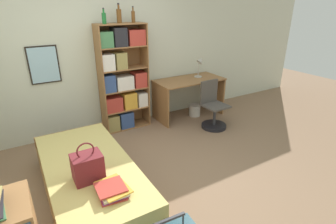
% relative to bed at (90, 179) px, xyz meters
% --- Properties ---
extents(ground_plane, '(14.00, 14.00, 0.00)m').
position_rel_bed_xyz_m(ground_plane, '(0.68, -0.02, -0.21)').
color(ground_plane, '#84664C').
extents(wall_back, '(10.00, 0.09, 2.60)m').
position_rel_bed_xyz_m(wall_back, '(0.68, 1.75, 1.09)').
color(wall_back, beige).
rests_on(wall_back, ground_plane).
extents(bed, '(0.96, 2.07, 0.43)m').
position_rel_bed_xyz_m(bed, '(0.00, 0.00, 0.00)').
color(bed, olive).
rests_on(bed, ground_plane).
extents(handbag, '(0.30, 0.23, 0.43)m').
position_rel_bed_xyz_m(handbag, '(-0.06, -0.29, 0.36)').
color(handbag, maroon).
rests_on(handbag, bed).
extents(book_stack_on_bed, '(0.31, 0.39, 0.08)m').
position_rel_bed_xyz_m(book_stack_on_bed, '(0.07, -0.63, 0.25)').
color(book_stack_on_bed, '#B2382D').
rests_on(book_stack_on_bed, bed).
extents(bookcase, '(0.83, 0.34, 1.83)m').
position_rel_bed_xyz_m(bookcase, '(1.04, 1.53, 0.69)').
color(bookcase, olive).
rests_on(bookcase, ground_plane).
extents(bottle_green, '(0.06, 0.06, 0.23)m').
position_rel_bed_xyz_m(bottle_green, '(0.81, 1.49, 1.71)').
color(bottle_green, '#1E6B2D').
rests_on(bottle_green, bookcase).
extents(bottle_brown, '(0.08, 0.08, 0.30)m').
position_rel_bed_xyz_m(bottle_brown, '(1.08, 1.54, 1.74)').
color(bottle_brown, brown).
rests_on(bottle_brown, bookcase).
extents(bottle_clear, '(0.06, 0.06, 0.25)m').
position_rel_bed_xyz_m(bottle_clear, '(1.32, 1.54, 1.72)').
color(bottle_clear, brown).
rests_on(bottle_clear, bookcase).
extents(desk, '(1.34, 0.66, 0.76)m').
position_rel_bed_xyz_m(desk, '(2.36, 1.37, 0.33)').
color(desk, olive).
rests_on(desk, ground_plane).
extents(desk_lamp, '(0.21, 0.15, 0.41)m').
position_rel_bed_xyz_m(desk_lamp, '(2.65, 1.43, 0.82)').
color(desk_lamp, '#ADA89E').
rests_on(desk_lamp, desk).
extents(desk_chair, '(0.45, 0.45, 0.85)m').
position_rel_bed_xyz_m(desk_chair, '(2.45, 0.72, 0.06)').
color(desk_chair, black).
rests_on(desk_chair, ground_plane).
extents(waste_bin, '(0.23, 0.23, 0.23)m').
position_rel_bed_xyz_m(waste_bin, '(2.47, 1.30, -0.10)').
color(waste_bin, '#B7B2A8').
rests_on(waste_bin, ground_plane).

